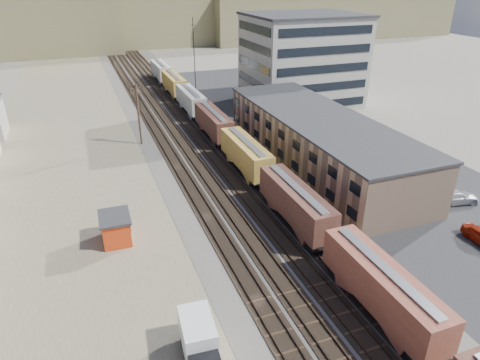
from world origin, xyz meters
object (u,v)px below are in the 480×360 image
object	(u,v)px
box_truck	(200,344)
maintenance_shed	(116,228)
freight_train	(228,136)
parked_car_blue	(318,117)
parked_car_silver	(456,197)
utility_pole_north	(138,113)

from	to	relation	value
box_truck	maintenance_shed	distance (m)	18.80
freight_train	maintenance_shed	world-z (taller)	freight_train
parked_car_blue	box_truck	bearing A→B (deg)	170.09
box_truck	parked_car_silver	size ratio (longest dim) A/B	1.08
maintenance_shed	parked_car_blue	xyz separation A→B (m)	(41.11, 28.62, -0.86)
box_truck	parked_car_silver	world-z (taller)	box_truck
box_truck	parked_car_blue	xyz separation A→B (m)	(37.12, 46.99, -0.96)
utility_pole_north	box_truck	distance (m)	46.52
utility_pole_north	maintenance_shed	size ratio (longest dim) A/B	2.38
utility_pole_north	box_truck	size ratio (longest dim) A/B	1.61
utility_pole_north	parked_car_blue	world-z (taller)	utility_pole_north
parked_car_silver	parked_car_blue	xyz separation A→B (m)	(0.93, 35.05, -0.15)
utility_pole_north	parked_car_blue	size ratio (longest dim) A/B	2.02
freight_train	parked_car_blue	xyz separation A→B (m)	(21.82, 9.55, -2.11)
box_truck	freight_train	bearing A→B (deg)	67.76
box_truck	parked_car_blue	world-z (taller)	box_truck
freight_train	maintenance_shed	size ratio (longest dim) A/B	28.50
utility_pole_north	maintenance_shed	xyz separation A→B (m)	(-6.99, -27.91, -3.75)
maintenance_shed	parked_car_blue	distance (m)	50.10
freight_train	box_truck	world-z (taller)	freight_train
utility_pole_north	parked_car_blue	xyz separation A→B (m)	(34.12, 0.71, -4.61)
maintenance_shed	parked_car_silver	xyz separation A→B (m)	(40.18, -6.42, -0.71)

